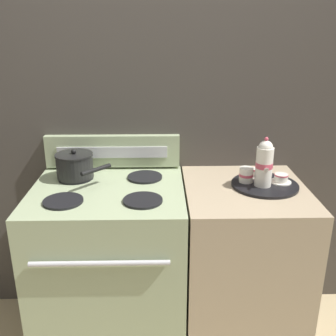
{
  "coord_description": "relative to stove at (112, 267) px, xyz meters",
  "views": [
    {
      "loc": [
        -0.05,
        -1.83,
        1.7
      ],
      "look_at": [
        -0.0,
        0.09,
        1.0
      ],
      "focal_mm": 42.0,
      "sensor_mm": 36.0,
      "label": 1
    }
  ],
  "objects": [
    {
      "name": "creamer_jug",
      "position": [
        0.71,
        0.05,
        0.51
      ],
      "size": [
        0.07,
        0.07,
        0.08
      ],
      "color": "white",
      "rests_on": "serving_tray"
    },
    {
      "name": "side_counter",
      "position": [
        0.71,
        0.0,
        -0.0
      ],
      "size": [
        0.62,
        0.67,
        0.92
      ],
      "color": "tan",
      "rests_on": "ground"
    },
    {
      "name": "stove",
      "position": [
        0.0,
        0.0,
        0.0
      ],
      "size": [
        0.78,
        0.7,
        0.94
      ],
      "color": "#9EAD84",
      "rests_on": "ground"
    },
    {
      "name": "wall_back",
      "position": [
        0.31,
        0.36,
        0.64
      ],
      "size": [
        6.0,
        0.05,
        2.2
      ],
      "color": "#423D38",
      "rests_on": "ground"
    },
    {
      "name": "serving_tray",
      "position": [
        0.81,
        0.02,
        0.47
      ],
      "size": [
        0.34,
        0.34,
        0.01
      ],
      "color": "black",
      "rests_on": "side_counter"
    },
    {
      "name": "control_panel",
      "position": [
        0.0,
        0.31,
        0.56
      ],
      "size": [
        0.76,
        0.05,
        0.18
      ],
      "color": "#9EAD84",
      "rests_on": "stove"
    },
    {
      "name": "saucepan",
      "position": [
        -0.18,
        0.15,
        0.54
      ],
      "size": [
        0.3,
        0.3,
        0.15
      ],
      "color": "black",
      "rests_on": "stove"
    },
    {
      "name": "teacup_right",
      "position": [
        0.89,
        0.04,
        0.5
      ],
      "size": [
        0.11,
        0.11,
        0.05
      ],
      "color": "white",
      "rests_on": "serving_tray"
    },
    {
      "name": "ground_plane",
      "position": [
        0.31,
        0.0,
        -0.46
      ],
      "size": [
        6.0,
        6.0,
        0.0
      ],
      "primitive_type": "plane",
      "color": "tan"
    },
    {
      "name": "teapot",
      "position": [
        0.79,
        -0.0,
        0.59
      ],
      "size": [
        0.09,
        0.14,
        0.25
      ],
      "color": "white",
      "rests_on": "serving_tray"
    },
    {
      "name": "teacup_left",
      "position": [
        0.79,
        0.12,
        0.5
      ],
      "size": [
        0.11,
        0.11,
        0.05
      ],
      "color": "white",
      "rests_on": "serving_tray"
    }
  ]
}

